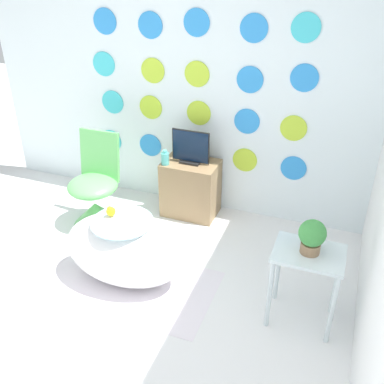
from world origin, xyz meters
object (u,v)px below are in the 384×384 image
(vase, at_px, (165,158))
(bathtub, at_px, (125,249))
(potted_plant_left, at_px, (312,236))
(chair, at_px, (95,198))
(tv, at_px, (191,149))

(vase, bearing_deg, bathtub, -85.65)
(bathtub, distance_m, potted_plant_left, 1.41)
(bathtub, relative_size, chair, 1.11)
(bathtub, relative_size, tv, 2.70)
(tv, height_order, potted_plant_left, tv)
(bathtub, height_order, vase, vase)
(chair, bearing_deg, potted_plant_left, -15.85)
(potted_plant_left, bearing_deg, vase, 147.06)
(bathtub, bearing_deg, potted_plant_left, 1.80)
(chair, distance_m, tv, 0.98)
(vase, relative_size, potted_plant_left, 0.58)
(vase, bearing_deg, chair, -147.12)
(bathtub, xyz_separation_m, potted_plant_left, (1.34, 0.04, 0.44))
(bathtub, distance_m, chair, 0.87)
(tv, bearing_deg, vase, -150.48)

